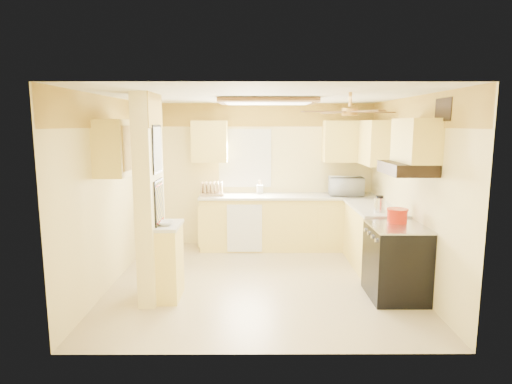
{
  "coord_description": "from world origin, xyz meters",
  "views": [
    {
      "loc": [
        -0.09,
        -5.63,
        2.14
      ],
      "look_at": [
        -0.06,
        0.35,
        1.19
      ],
      "focal_mm": 30.0,
      "sensor_mm": 36.0,
      "label": 1
    }
  ],
  "objects_px": {
    "microwave": "(346,186)",
    "kettle": "(379,204)",
    "dutch_oven": "(397,215)",
    "stove": "(396,262)",
    "bowl": "(165,223)"
  },
  "relations": [
    {
      "from": "bowl",
      "to": "stove",
      "type": "bearing_deg",
      "value": 1.26
    },
    {
      "from": "kettle",
      "to": "stove",
      "type": "bearing_deg",
      "value": -87.61
    },
    {
      "from": "bowl",
      "to": "kettle",
      "type": "relative_size",
      "value": 0.85
    },
    {
      "from": "stove",
      "to": "bowl",
      "type": "xyz_separation_m",
      "value": [
        -2.83,
        -0.06,
        0.5
      ]
    },
    {
      "from": "microwave",
      "to": "bowl",
      "type": "height_order",
      "value": "microwave"
    },
    {
      "from": "dutch_oven",
      "to": "kettle",
      "type": "bearing_deg",
      "value": 98.4
    },
    {
      "from": "microwave",
      "to": "stove",
      "type": "bearing_deg",
      "value": 98.64
    },
    {
      "from": "microwave",
      "to": "kettle",
      "type": "height_order",
      "value": "microwave"
    },
    {
      "from": "microwave",
      "to": "dutch_oven",
      "type": "bearing_deg",
      "value": 100.5
    },
    {
      "from": "microwave",
      "to": "dutch_oven",
      "type": "xyz_separation_m",
      "value": [
        0.24,
        -1.94,
        -0.09
      ]
    },
    {
      "from": "bowl",
      "to": "kettle",
      "type": "distance_m",
      "value": 2.9
    },
    {
      "from": "microwave",
      "to": "dutch_oven",
      "type": "height_order",
      "value": "microwave"
    },
    {
      "from": "dutch_oven",
      "to": "bowl",
      "type": "bearing_deg",
      "value": -175.13
    },
    {
      "from": "stove",
      "to": "bowl",
      "type": "bearing_deg",
      "value": -178.74
    },
    {
      "from": "kettle",
      "to": "dutch_oven",
      "type": "bearing_deg",
      "value": -81.6
    }
  ]
}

